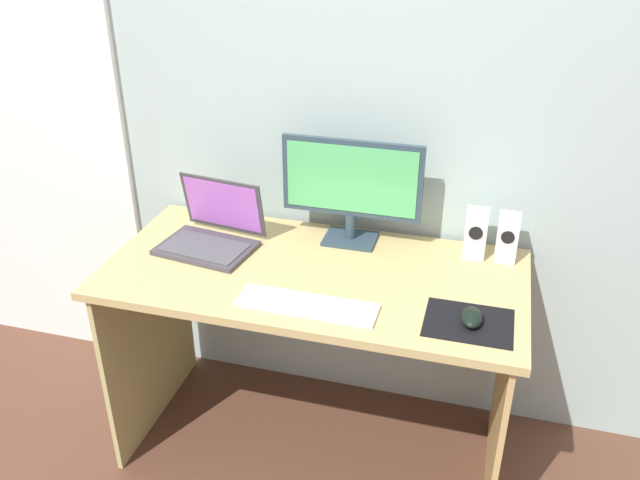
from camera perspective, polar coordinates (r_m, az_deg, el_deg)
ground_plane at (r=2.61m, az=-0.50°, el=-17.04°), size 8.00×8.00×0.00m
wall_back at (r=2.28m, az=2.03°, el=12.87°), size 6.00×0.04×2.50m
door_left at (r=2.88m, az=-23.57°, el=8.80°), size 0.82×0.02×2.02m
desk at (r=2.23m, az=-0.56°, el=-6.21°), size 1.36×0.66×0.76m
monitor at (r=2.23m, az=2.73°, el=4.64°), size 0.48×0.14×0.37m
speaker_right at (r=2.25m, az=15.84°, el=0.21°), size 0.07×0.08×0.16m
speaker_near_monitor at (r=2.25m, az=13.29°, el=0.57°), size 0.07×0.08×0.17m
laptop at (r=2.30m, az=-9.32°, el=0.59°), size 0.34×0.29×0.22m
keyboard_external at (r=1.96m, az=-1.14°, el=-5.64°), size 0.42×0.12×0.01m
mousepad at (r=1.94m, az=12.69°, el=-6.95°), size 0.25×0.20×0.00m
mouse at (r=1.93m, az=12.95°, el=-6.53°), size 0.06×0.10×0.04m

